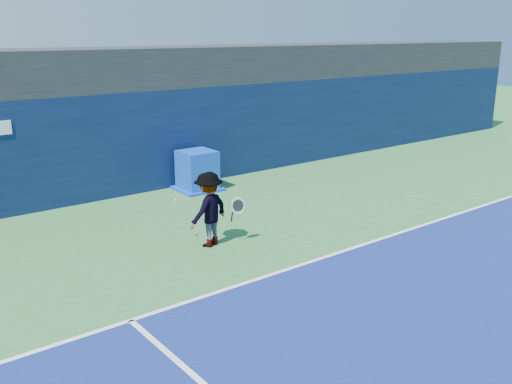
# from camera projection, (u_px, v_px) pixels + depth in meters

# --- Properties ---
(ground) EXTENTS (80.00, 80.00, 0.00)m
(ground) POSITION_uv_depth(u_px,v_px,m) (461.00, 302.00, 10.22)
(ground) COLOR #326F38
(ground) RESTS_ON ground
(baseline) EXTENTS (24.00, 0.10, 0.01)m
(baseline) POSITION_uv_depth(u_px,v_px,m) (340.00, 252.00, 12.50)
(baseline) COLOR white
(baseline) RESTS_ON ground
(stadium_band) EXTENTS (36.00, 3.00, 1.20)m
(stadium_band) POSITION_uv_depth(u_px,v_px,m) (150.00, 67.00, 17.99)
(stadium_band) COLOR black
(stadium_band) RESTS_ON back_wall_assembly
(back_wall_assembly) EXTENTS (36.00, 1.03, 3.00)m
(back_wall_assembly) POSITION_uv_depth(u_px,v_px,m) (168.00, 137.00, 17.80)
(back_wall_assembly) COLOR #0A183B
(back_wall_assembly) RESTS_ON ground
(equipment_cart) EXTENTS (1.29, 1.29, 1.21)m
(equipment_cart) POSITION_uv_depth(u_px,v_px,m) (197.00, 172.00, 17.32)
(equipment_cart) COLOR #0D38BB
(equipment_cart) RESTS_ON ground
(tennis_player) EXTENTS (1.36, 0.92, 1.70)m
(tennis_player) POSITION_uv_depth(u_px,v_px,m) (209.00, 209.00, 12.71)
(tennis_player) COLOR white
(tennis_player) RESTS_ON ground
(tennis_ball) EXTENTS (0.07, 0.07, 0.07)m
(tennis_ball) POSITION_uv_depth(u_px,v_px,m) (176.00, 200.00, 12.78)
(tennis_ball) COLOR #A9D417
(tennis_ball) RESTS_ON ground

